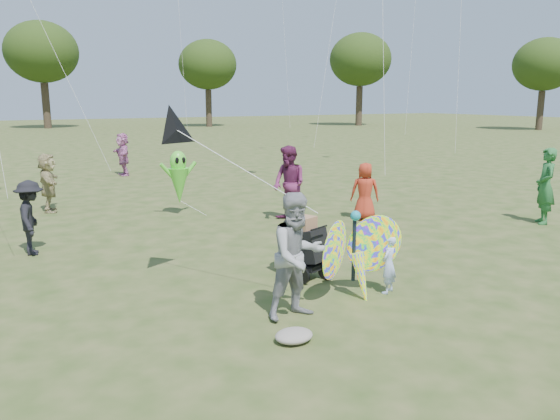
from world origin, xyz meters
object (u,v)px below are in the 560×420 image
at_px(crowd_d, 48,183).
at_px(crowd_f, 545,186).
at_px(jogging_stroller, 302,242).
at_px(crowd_j, 123,154).
at_px(crowd_a, 365,191).
at_px(child_girl, 389,264).
at_px(crowd_b, 31,218).
at_px(alien_kite, 179,179).
at_px(adult_man, 298,256).
at_px(butterfly_kite, 357,256).
at_px(crowd_e, 289,184).

distance_m(crowd_d, crowd_f, 13.08).
xyz_separation_m(crowd_d, jogging_stroller, (3.19, -8.18, -0.20)).
distance_m(crowd_j, jogging_stroller, 14.50).
relative_size(crowd_j, jogging_stroller, 1.52).
relative_size(crowd_a, jogging_stroller, 1.32).
relative_size(child_girl, crowd_b, 0.63).
xyz_separation_m(crowd_b, crowd_d, (0.83, 4.36, 0.06)).
bearing_deg(alien_kite, crowd_j, 86.22).
relative_size(adult_man, butterfly_kite, 1.05).
height_order(crowd_e, crowd_j, crowd_e).
height_order(butterfly_kite, alien_kite, alien_kite).
bearing_deg(crowd_f, adult_man, -38.69).
xyz_separation_m(adult_man, crowd_e, (3.01, 5.41, 0.06)).
bearing_deg(jogging_stroller, alien_kite, 71.24).
bearing_deg(jogging_stroller, child_girl, -82.56).
distance_m(crowd_e, alien_kite, 3.03).
xyz_separation_m(crowd_a, butterfly_kite, (-3.61, -4.44, -0.07)).
relative_size(crowd_f, jogging_stroller, 1.68).
bearing_deg(jogging_stroller, crowd_a, 18.56).
xyz_separation_m(child_girl, alien_kite, (-0.95, 7.39, 0.49)).
distance_m(crowd_a, crowd_d, 8.63).
distance_m(crowd_b, crowd_j, 11.55).
relative_size(crowd_a, crowd_d, 0.92).
bearing_deg(crowd_j, crowd_f, 28.94).
distance_m(adult_man, crowd_j, 16.11).
bearing_deg(crowd_d, crowd_f, -117.71).
distance_m(child_girl, butterfly_kite, 0.62).
xyz_separation_m(jogging_stroller, alien_kite, (-0.19, 5.97, 0.36)).
height_order(adult_man, crowd_e, crowd_e).
xyz_separation_m(crowd_a, crowd_e, (-1.81, 0.77, 0.22)).
bearing_deg(alien_kite, crowd_e, -44.25).
relative_size(crowd_b, crowd_d, 0.93).
distance_m(crowd_a, crowd_e, 1.98).
xyz_separation_m(child_girl, crowd_e, (1.22, 5.28, 0.49)).
bearing_deg(butterfly_kite, crowd_d, 109.41).
distance_m(child_girl, jogging_stroller, 1.62).
relative_size(crowd_b, crowd_j, 0.87).
height_order(child_girl, crowd_f, crowd_f).
height_order(adult_man, butterfly_kite, adult_man).
relative_size(crowd_a, crowd_b, 0.99).
relative_size(child_girl, crowd_f, 0.50).
bearing_deg(butterfly_kite, jogging_stroller, 97.22).
bearing_deg(alien_kite, crowd_b, -150.62).
height_order(crowd_j, butterfly_kite, crowd_j).
xyz_separation_m(child_girl, crowd_j, (-0.39, 15.92, 0.38)).
distance_m(crowd_f, butterfly_kite, 7.52).
bearing_deg(child_girl, crowd_a, -152.06).
height_order(crowd_a, crowd_e, crowd_e).
relative_size(crowd_a, butterfly_kite, 0.86).
distance_m(crowd_d, butterfly_kite, 10.10).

